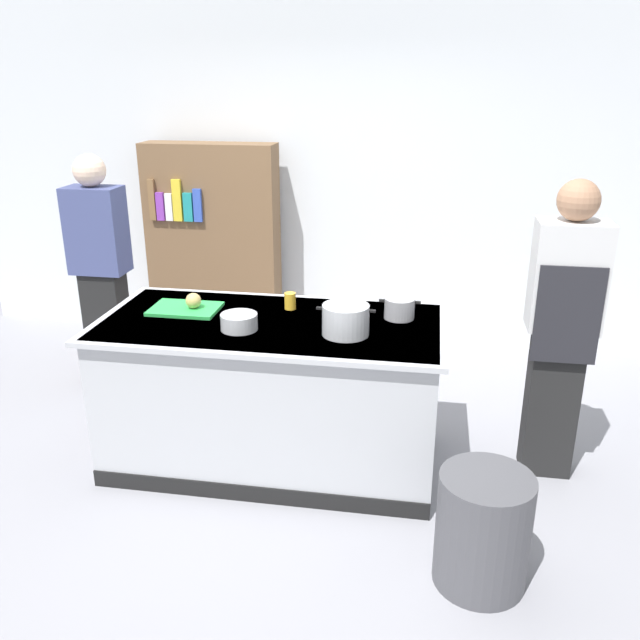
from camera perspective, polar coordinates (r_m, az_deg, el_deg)
name	(u,v)px	position (r m, az deg, el deg)	size (l,w,h in m)	color
ground_plane	(275,458)	(4.18, -3.92, -11.73)	(10.00, 10.00, 0.00)	gray
back_wall	(328,166)	(5.65, 0.72, 13.09)	(6.40, 0.12, 3.00)	silver
counter_island	(273,390)	(3.95, -4.08, -6.02)	(1.98, 0.98, 0.90)	#B7BABF
cutting_board	(185,309)	(4.02, -11.50, 0.94)	(0.40, 0.28, 0.02)	green
onion	(193,301)	(3.98, -10.82, 1.64)	(0.09, 0.09, 0.09)	tan
stock_pot	(346,320)	(3.56, 2.22, 0.01)	(0.32, 0.25, 0.17)	#B7BABF
sauce_pan	(399,308)	(3.83, 6.84, 1.01)	(0.24, 0.17, 0.12)	#99999E
mixing_bowl	(239,322)	(3.66, -6.96, -0.15)	(0.20, 0.20, 0.09)	#B7BABF
juice_cup	(290,301)	(3.96, -2.58, 1.64)	(0.07, 0.07, 0.10)	yellow
trash_bin	(483,530)	(3.25, 13.80, -17.10)	(0.43, 0.43, 0.56)	#4C4C51
person_chef	(562,326)	(3.89, 20.03, -0.51)	(0.38, 0.25, 1.72)	black
person_guest	(101,270)	(4.97, -18.27, 4.07)	(0.38, 0.24, 1.72)	black
bookshelf	(214,246)	(5.70, -9.13, 6.27)	(1.10, 0.31, 1.70)	brown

